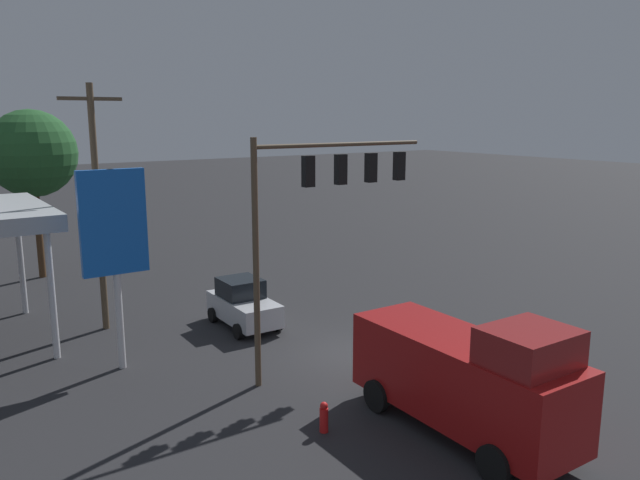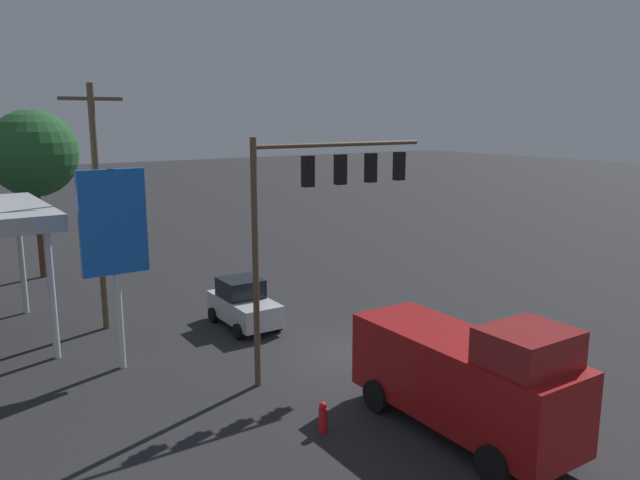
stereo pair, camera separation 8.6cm
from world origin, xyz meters
name	(u,v)px [view 1 (the left image)]	position (x,y,z in m)	size (l,w,h in m)	color
ground_plane	(351,353)	(0.00, 0.00, 0.00)	(200.00, 200.00, 0.00)	#262628
traffic_signal_assembly	(323,195)	(1.58, 0.48, 6.01)	(6.69, 0.43, 7.94)	brown
utility_pole	(98,203)	(6.63, -7.88, 5.19)	(2.40, 0.26, 9.82)	brown
price_sign	(114,231)	(7.32, -3.42, 4.83)	(2.19, 0.27, 6.87)	silver
delivery_truck	(467,376)	(0.99, 6.47, 1.69)	(2.62, 6.82, 3.58)	maroon
hatchback_crossing	(243,304)	(1.82, -4.97, 0.95)	(2.03, 3.84, 1.97)	silver
street_tree	(32,154)	(7.10, -18.25, 6.62)	(4.55, 4.55, 8.93)	#4C331E
fire_hydrant	(324,417)	(4.11, 4.20, 0.44)	(0.24, 0.24, 0.88)	red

